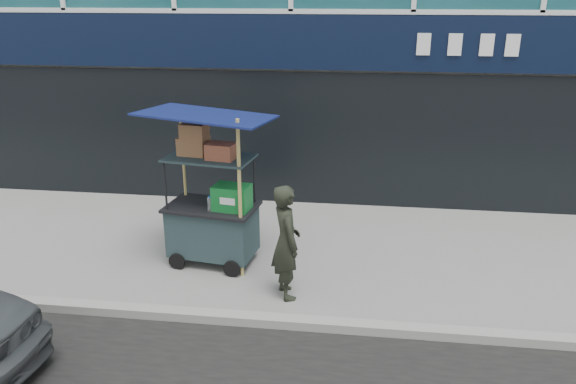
# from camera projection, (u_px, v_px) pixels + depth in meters

# --- Properties ---
(ground) EXTENTS (80.00, 80.00, 0.00)m
(ground) POSITION_uv_depth(u_px,v_px,m) (252.00, 314.00, 6.88)
(ground) COLOR slate
(ground) RESTS_ON ground
(curb) EXTENTS (80.00, 0.18, 0.12)m
(curb) POSITION_uv_depth(u_px,v_px,m) (248.00, 319.00, 6.67)
(curb) COLOR gray
(curb) RESTS_ON ground
(vendor_cart) EXTENTS (1.83, 1.42, 2.27)m
(vendor_cart) POSITION_uv_depth(u_px,v_px,m) (213.00, 211.00, 7.94)
(vendor_cart) COLOR #1B292F
(vendor_cart) RESTS_ON ground
(vendor_man) EXTENTS (0.56, 0.65, 1.51)m
(vendor_man) POSITION_uv_depth(u_px,v_px,m) (286.00, 242.00, 7.07)
(vendor_man) COLOR black
(vendor_man) RESTS_ON ground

